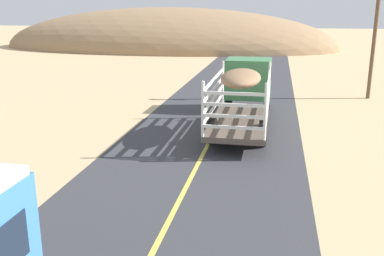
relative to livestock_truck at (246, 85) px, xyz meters
name	(u,v)px	position (x,y,z in m)	size (l,w,h in m)	color
livestock_truck	(246,85)	(0.00, 0.00, 0.00)	(2.53, 9.70, 3.02)	#3F7F4C
power_pole_mid	(376,23)	(7.44, 6.84, 2.98)	(2.20, 0.24, 8.94)	brown
distant_hill	(167,48)	(-13.98, 38.52, -1.79)	(47.75, 21.82, 11.19)	#957553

